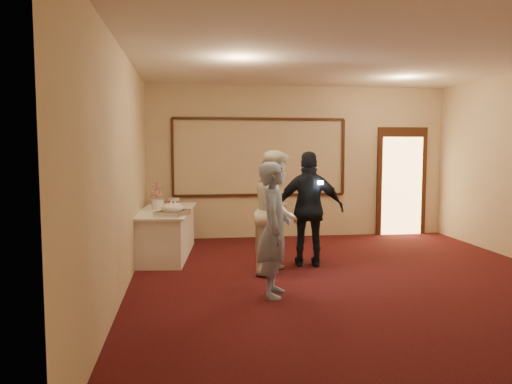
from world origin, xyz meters
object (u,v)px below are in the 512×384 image
Objects in this scene: cupcake_stand at (156,195)px; plate_stack_b at (174,203)px; pavlova_tray at (172,210)px; guest at (310,209)px; woman at (276,212)px; tart at (175,210)px; buffet_table at (166,232)px; plate_stack_a at (158,204)px; man at (274,230)px.

plate_stack_b is at bearing -60.53° from cupcake_stand.
cupcake_stand is (-0.33, 1.64, 0.06)m from pavlova_tray.
cupcake_stand is 3.07m from guest.
woman reaches higher than plate_stack_b.
plate_stack_b is at bearing 93.84° from tart.
plate_stack_b reaches higher than buffet_table.
guest reaches higher than pavlova_tray.
tart is (0.17, -0.29, 0.41)m from buffet_table.
plate_stack_a is 0.12× the size of man.
plate_stack_a is 0.12× the size of guest.
pavlova_tray is 0.36× the size of woman.
cupcake_stand is at bearing 101.46° from pavlova_tray.
man is at bearing -64.61° from cupcake_stand.
man is (1.22, -2.16, 0.02)m from tart.
plate_stack_a is 0.11× the size of woman.
cupcake_stand is 2.89m from woman.
tart is 2.49m from man.
pavlova_tray is at bearing -94.57° from tart.
buffet_table is 1.28× the size of guest.
cupcake_stand is 0.67m from plate_stack_b.
plate_stack_a is at bearing 131.06° from tart.
guest is at bearing -33.29° from plate_stack_b.
plate_stack_b is 0.11× the size of woman.
guest is at bearing -14.72° from man.
guest reaches higher than plate_stack_b.
cupcake_stand reaches higher than buffet_table.
tart is at bearing -48.94° from plate_stack_a.
buffet_table is 1.26× the size of woman.
guest is (2.05, -0.29, 0.01)m from pavlova_tray.
buffet_table is at bearing -21.77° from plate_stack_a.
man is at bearing -60.41° from buffet_table.
buffet_table is 7.72× the size of tart.
buffet_table is at bearing 43.87° from man.
guest is (2.31, -1.08, 0.02)m from plate_stack_a.
woman reaches higher than cupcake_stand.
man is 1.63m from guest.
woman is at bearing -21.91° from pavlova_tray.
cupcake_stand is at bearing 107.18° from tart.
guest is at bearing -39.00° from cupcake_stand.
woman is (1.49, -0.60, 0.02)m from pavlova_tray.
guest is at bearing -20.09° from tart.
man is (1.27, -2.78, -0.03)m from plate_stack_b.
plate_stack_a is at bearing 76.63° from woman.
buffet_table is 0.53m from tart.
pavlova_tray is 3.18× the size of plate_stack_a.
man reaches higher than tart.
guest is (2.01, -0.74, 0.07)m from tart.
tart is 1.79m from woman.
man is at bearing -65.50° from plate_stack_b.
plate_stack_b is at bearing 68.31° from buffet_table.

